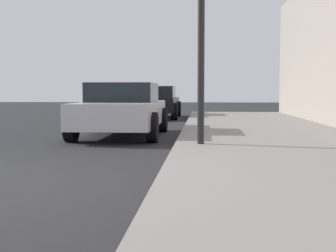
% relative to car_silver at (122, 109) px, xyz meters
% --- Properties ---
extents(car_silver, '(1.95, 4.04, 1.27)m').
position_rel_car_silver_xyz_m(car_silver, '(0.00, 0.00, 0.00)').
color(car_silver, '#B7B7BF').
rests_on(car_silver, ground_plane).
extents(car_black, '(1.99, 4.08, 1.27)m').
position_rel_car_silver_xyz_m(car_black, '(-0.03, 7.80, 0.00)').
color(car_black, black).
rests_on(car_black, ground_plane).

